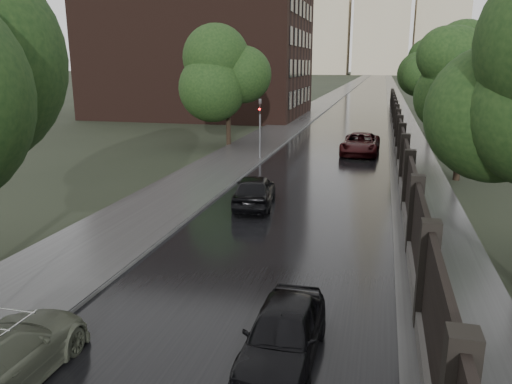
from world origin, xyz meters
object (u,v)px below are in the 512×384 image
traffic_light (260,124)px  hatchback_left (254,190)px  car_right_near (283,333)px  car_right_far (360,144)px  tree_left_far (228,77)px  tree_right_c (434,78)px  tree_right_b (465,88)px

traffic_light → hatchback_left: size_ratio=0.95×
car_right_near → traffic_light: bearing=105.4°
hatchback_left → car_right_far: size_ratio=0.78×
traffic_light → hatchback_left: 11.07m
car_right_far → tree_left_far: bearing=175.4°
hatchback_left → car_right_near: 12.04m
tree_left_far → car_right_far: 11.03m
traffic_light → tree_left_far: bearing=126.5°
tree_right_c → hatchback_left: bearing=-110.2°
traffic_light → hatchback_left: (2.35, -10.69, -1.68)m
traffic_light → car_right_near: 23.03m
tree_left_far → tree_right_c: size_ratio=1.05×
tree_right_c → traffic_light: 19.26m
tree_left_far → traffic_light: (3.70, -5.01, -2.84)m
tree_right_b → car_right_near: (-5.90, -19.19, -4.30)m
tree_left_far → hatchback_left: 17.42m
hatchback_left → car_right_far: 15.04m
tree_left_far → car_right_near: (9.60, -27.19, -4.59)m
tree_right_c → hatchback_left: size_ratio=1.67×
tree_left_far → car_right_near: bearing=-70.6°
tree_right_b → car_right_near: bearing=-107.1°
car_right_near → car_right_far: 26.02m
tree_right_c → car_right_far: bearing=-116.2°
traffic_light → hatchback_left: traffic_light is taller
tree_right_c → car_right_near: 37.90m
tree_right_b → car_right_near: size_ratio=1.84×
tree_right_b → tree_right_c: bearing=90.0°
car_right_near → car_right_far: size_ratio=0.71×
tree_right_c → car_right_far: 13.15m
tree_left_far → traffic_light: bearing=-53.5°
car_right_near → hatchback_left: bearing=107.7°
tree_right_c → car_right_near: bearing=-99.0°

